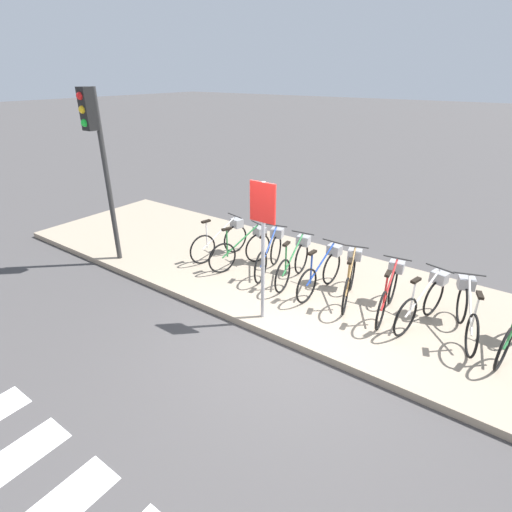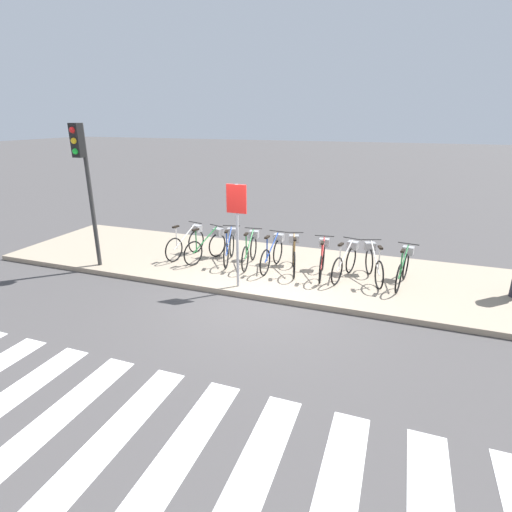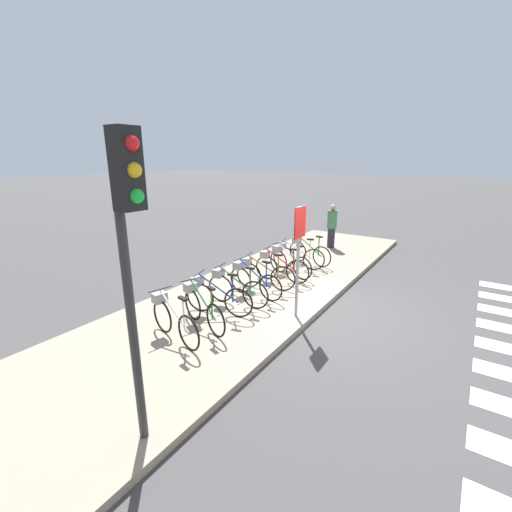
{
  "view_description": "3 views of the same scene",
  "coord_description": "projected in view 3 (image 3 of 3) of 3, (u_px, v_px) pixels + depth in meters",
  "views": [
    {
      "loc": [
        2.52,
        -4.27,
        3.81
      ],
      "look_at": [
        -0.84,
        0.36,
        1.15
      ],
      "focal_mm": 28.0,
      "sensor_mm": 36.0,
      "label": 1
    },
    {
      "loc": [
        2.52,
        -7.24,
        3.67
      ],
      "look_at": [
        -0.5,
        1.02,
        0.61
      ],
      "focal_mm": 28.0,
      "sensor_mm": 36.0,
      "label": 2
    },
    {
      "loc": [
        -6.51,
        -2.57,
        3.3
      ],
      "look_at": [
        -0.26,
        1.55,
        1.11
      ],
      "focal_mm": 24.0,
      "sensor_mm": 36.0,
      "label": 3
    }
  ],
  "objects": [
    {
      "name": "ground_plane",
      "position": [
        322.0,
        313.0,
        7.5
      ],
      "size": [
        120.0,
        120.0,
        0.0
      ],
      "primitive_type": "plane",
      "color": "#423F3F"
    },
    {
      "name": "parked_bicycle_1",
      "position": [
        201.0,
        306.0,
        6.57
      ],
      "size": [
        0.61,
        1.44,
        0.93
      ],
      "color": "black",
      "rests_on": "sidewalk"
    },
    {
      "name": "parked_bicycle_0",
      "position": [
        172.0,
        317.0,
        6.09
      ],
      "size": [
        0.5,
        1.48,
        0.93
      ],
      "color": "black",
      "rests_on": "sidewalk"
    },
    {
      "name": "traffic_light",
      "position": [
        129.0,
        232.0,
        3.3
      ],
      "size": [
        0.24,
        0.4,
        3.44
      ],
      "color": "#2D2D2D",
      "rests_on": "sidewalk"
    },
    {
      "name": "parked_bicycle_8",
      "position": [
        295.0,
        255.0,
        9.95
      ],
      "size": [
        0.63,
        1.44,
        0.93
      ],
      "color": "black",
      "rests_on": "sidewalk"
    },
    {
      "name": "parked_bicycle_4",
      "position": [
        252.0,
        279.0,
        8.0
      ],
      "size": [
        0.46,
        1.51,
        0.93
      ],
      "color": "black",
      "rests_on": "sidewalk"
    },
    {
      "name": "parked_bicycle_3",
      "position": [
        234.0,
        287.0,
        7.53
      ],
      "size": [
        0.46,
        1.5,
        0.93
      ],
      "color": "black",
      "rests_on": "sidewalk"
    },
    {
      "name": "pedestrian",
      "position": [
        332.0,
        225.0,
        12.21
      ],
      "size": [
        0.34,
        0.34,
        1.55
      ],
      "color": "#23232D",
      "rests_on": "sidewalk"
    },
    {
      "name": "sign_post",
      "position": [
        299.0,
        244.0,
        6.66
      ],
      "size": [
        0.44,
        0.07,
        2.26
      ],
      "color": "#99999E",
      "rests_on": "sidewalk"
    },
    {
      "name": "sidewalk",
      "position": [
        254.0,
        293.0,
        8.43
      ],
      "size": [
        14.97,
        3.57,
        0.12
      ],
      "color": "gray",
      "rests_on": "ground_plane"
    },
    {
      "name": "parked_bicycle_6",
      "position": [
        278.0,
        266.0,
        8.98
      ],
      "size": [
        0.46,
        1.5,
        0.93
      ],
      "color": "black",
      "rests_on": "sidewalk"
    },
    {
      "name": "parked_bicycle_5",
      "position": [
        262.0,
        273.0,
        8.44
      ],
      "size": [
        0.57,
        1.46,
        0.93
      ],
      "color": "black",
      "rests_on": "sidewalk"
    },
    {
      "name": "parked_bicycle_2",
      "position": [
        215.0,
        295.0,
        7.08
      ],
      "size": [
        0.53,
        1.47,
        0.93
      ],
      "color": "black",
      "rests_on": "sidewalk"
    },
    {
      "name": "parked_bicycle_7",
      "position": [
        288.0,
        260.0,
        9.43
      ],
      "size": [
        0.51,
        1.48,
        0.93
      ],
      "color": "black",
      "rests_on": "sidewalk"
    },
    {
      "name": "parked_bicycle_9",
      "position": [
        307.0,
        250.0,
        10.45
      ],
      "size": [
        0.46,
        1.49,
        0.93
      ],
      "color": "black",
      "rests_on": "sidewalk"
    }
  ]
}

